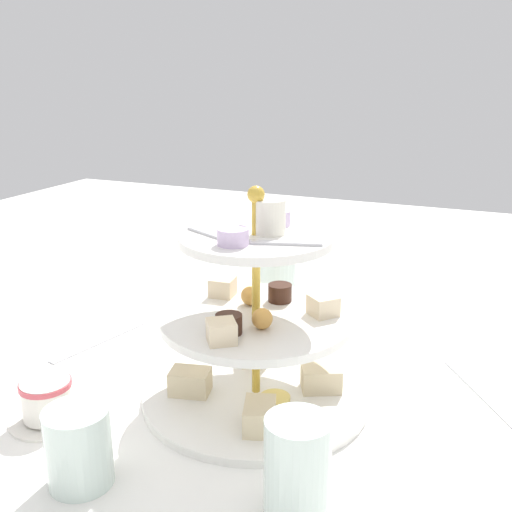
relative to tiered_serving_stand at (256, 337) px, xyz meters
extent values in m
plane|color=white|center=(0.00, 0.00, -0.08)|extent=(2.40, 2.40, 0.00)
cylinder|color=white|center=(0.00, 0.00, -0.08)|extent=(0.28, 0.28, 0.01)
cylinder|color=white|center=(0.00, 0.00, 0.02)|extent=(0.23, 0.23, 0.01)
cylinder|color=white|center=(0.00, 0.00, 0.12)|extent=(0.18, 0.18, 0.01)
cylinder|color=gold|center=(0.00, 0.00, 0.05)|extent=(0.01, 0.01, 0.26)
sphere|color=gold|center=(0.00, 0.00, 0.17)|extent=(0.02, 0.02, 0.02)
cube|color=beige|center=(0.07, 0.04, -0.06)|extent=(0.06, 0.05, 0.03)
cube|color=beige|center=(-0.04, 0.07, -0.06)|extent=(0.05, 0.06, 0.03)
cube|color=beige|center=(-0.07, -0.04, -0.06)|extent=(0.05, 0.04, 0.03)
cube|color=beige|center=(0.03, -0.07, -0.06)|extent=(0.05, 0.06, 0.03)
cylinder|color=#E5C660|center=(0.03, -0.03, -0.07)|extent=(0.04, 0.04, 0.01)
cylinder|color=#381E14|center=(0.01, 0.06, 0.04)|extent=(0.03, 0.03, 0.02)
cylinder|color=#381E14|center=(-0.01, -0.06, 0.04)|extent=(0.03, 0.03, 0.02)
cube|color=beige|center=(0.07, 0.03, 0.04)|extent=(0.04, 0.04, 0.02)
cube|color=beige|center=(-0.07, 0.05, 0.04)|extent=(0.03, 0.03, 0.02)
cube|color=beige|center=(-0.01, -0.08, 0.04)|extent=(0.04, 0.04, 0.02)
sphere|color=gold|center=(-0.02, 0.03, 0.04)|extent=(0.02, 0.02, 0.02)
sphere|color=gold|center=(0.02, -0.03, 0.04)|extent=(0.02, 0.02, 0.02)
cylinder|color=silver|center=(-0.01, -0.05, 0.14)|extent=(0.03, 0.03, 0.02)
cylinder|color=silver|center=(0.01, 0.05, 0.14)|extent=(0.03, 0.03, 0.02)
cylinder|color=white|center=(0.01, 0.01, 0.15)|extent=(0.04, 0.04, 0.04)
cube|color=silver|center=(-0.04, -0.03, 0.13)|extent=(0.09, 0.05, 0.00)
cube|color=silver|center=(0.04, -0.03, 0.13)|extent=(0.09, 0.03, 0.00)
cylinder|color=silver|center=(-0.06, 0.23, -0.02)|extent=(0.07, 0.07, 0.13)
cylinder|color=silver|center=(-0.10, -0.21, -0.04)|extent=(0.06, 0.06, 0.08)
cylinder|color=white|center=(-0.20, -0.14, -0.08)|extent=(0.09, 0.09, 0.01)
cylinder|color=white|center=(-0.20, -0.14, -0.05)|extent=(0.06, 0.06, 0.04)
cylinder|color=#D14C56|center=(-0.20, -0.14, -0.04)|extent=(0.06, 0.06, 0.01)
cube|color=silver|center=(0.26, 0.12, -0.08)|extent=(0.10, 0.15, 0.00)
cube|color=silver|center=(-0.28, 0.06, -0.08)|extent=(0.05, 0.17, 0.00)
cylinder|color=silver|center=(0.11, -0.18, -0.03)|extent=(0.06, 0.06, 0.10)
camera|label=1|loc=(0.26, -0.61, 0.31)|focal=42.01mm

